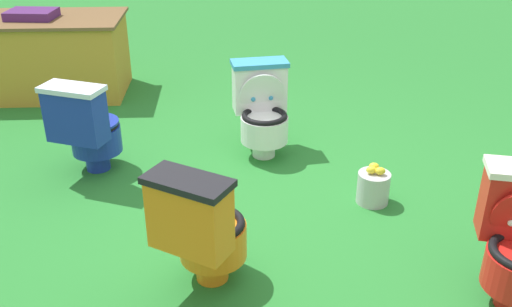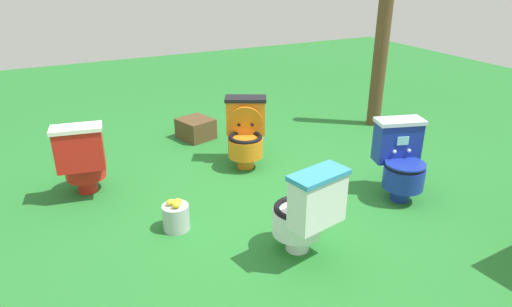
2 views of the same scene
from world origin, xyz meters
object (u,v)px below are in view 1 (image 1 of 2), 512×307
object	(u,v)px
toilet_white	(262,109)
lemon_bucket	(373,187)
toilet_blue	(87,128)
vendor_table	(51,55)
toilet_orange	(203,229)

from	to	relation	value
toilet_white	lemon_bucket	size ratio (longest dim) A/B	2.63
toilet_blue	toilet_white	bearing A→B (deg)	33.89
toilet_white	vendor_table	bearing A→B (deg)	-43.80
vendor_table	lemon_bucket	size ratio (longest dim) A/B	5.49
toilet_blue	lemon_bucket	bearing A→B (deg)	6.53
toilet_orange	lemon_bucket	bearing A→B (deg)	67.36
toilet_white	toilet_orange	distance (m)	1.68
lemon_bucket	toilet_blue	bearing A→B (deg)	169.35
lemon_bucket	toilet_white	bearing A→B (deg)	135.08
vendor_table	lemon_bucket	world-z (taller)	vendor_table
toilet_orange	vendor_table	bearing A→B (deg)	148.63
lemon_bucket	toilet_orange	bearing A→B (deg)	-139.92
toilet_white	toilet_blue	distance (m)	1.32
toilet_blue	toilet_orange	bearing A→B (deg)	-35.58
toilet_blue	toilet_orange	world-z (taller)	same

